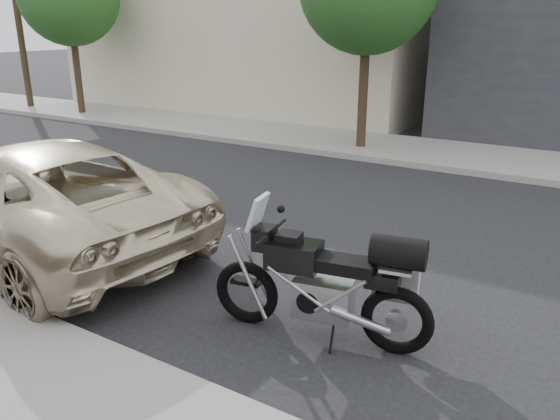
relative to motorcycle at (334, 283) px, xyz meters
The scene contains 6 objects.
ground 2.99m from the motorcycle, 60.70° to the right, with size 120.00×120.00×0.00m, color black.
far_sidewalk 9.18m from the motorcycle, 81.02° to the right, with size 44.00×3.00×0.15m, color gray.
far_building_cream 19.43m from the motorcycle, 56.98° to the right, with size 14.00×11.00×8.00m.
utility_pole 19.62m from the motorcycle, 26.12° to the right, with size 0.24×0.24×6.70m, color #372719.
motorcycle is the anchor object (origin of this frame).
minivan 4.93m from the motorcycle, ahead, with size 2.69×5.83×1.62m, color beige.
Camera 1 is at (-3.64, 7.21, 3.22)m, focal length 35.00 mm.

